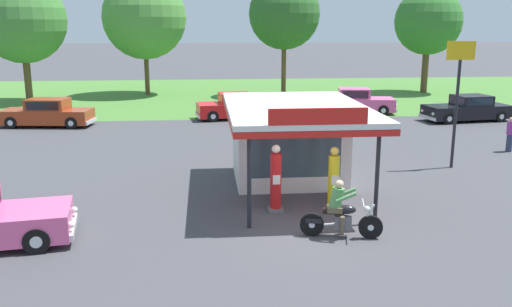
% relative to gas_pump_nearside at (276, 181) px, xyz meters
% --- Properties ---
extents(ground_plane, '(300.00, 300.00, 0.00)m').
position_rel_gas_pump_nearside_xyz_m(ground_plane, '(0.75, -1.54, -0.95)').
color(ground_plane, '#424247').
extents(grass_verge_strip, '(120.00, 24.00, 0.01)m').
position_rel_gas_pump_nearside_xyz_m(grass_verge_strip, '(0.75, 28.46, -0.94)').
color(grass_verge_strip, '#477A33').
rests_on(grass_verge_strip, ground).
extents(service_station_kiosk, '(4.49, 7.14, 3.40)m').
position_rel_gas_pump_nearside_xyz_m(service_station_kiosk, '(0.89, 3.02, 0.77)').
color(service_station_kiosk, silver).
rests_on(service_station_kiosk, ground).
extents(gas_pump_nearside, '(0.44, 0.44, 2.06)m').
position_rel_gas_pump_nearside_xyz_m(gas_pump_nearside, '(0.00, 0.00, 0.00)').
color(gas_pump_nearside, slate).
rests_on(gas_pump_nearside, ground).
extents(gas_pump_offside, '(0.44, 0.44, 1.96)m').
position_rel_gas_pump_nearside_xyz_m(gas_pump_offside, '(1.77, -0.00, -0.05)').
color(gas_pump_offside, slate).
rests_on(gas_pump_offside, ground).
extents(motorcycle_with_rider, '(2.15, 0.80, 1.58)m').
position_rel_gas_pump_nearside_xyz_m(motorcycle_with_rider, '(1.43, -2.24, -0.29)').
color(motorcycle_with_rider, black).
rests_on(motorcycle_with_rider, ground).
extents(parked_car_back_row_far_left, '(5.06, 2.49, 1.55)m').
position_rel_gas_pump_nearside_xyz_m(parked_car_back_row_far_left, '(-0.19, 16.70, -0.25)').
color(parked_car_back_row_far_left, red).
rests_on(parked_car_back_row_far_left, ground).
extents(parked_car_back_row_right, '(5.20, 2.36, 1.54)m').
position_rel_gas_pump_nearside_xyz_m(parked_car_back_row_right, '(-10.77, 15.19, -0.25)').
color(parked_car_back_row_right, '#993819').
rests_on(parked_car_back_row_right, ground).
extents(parked_car_back_row_far_right, '(5.14, 2.53, 1.59)m').
position_rel_gas_pump_nearside_xyz_m(parked_car_back_row_far_right, '(7.41, 17.99, -0.24)').
color(parked_car_back_row_far_right, '#E55993').
rests_on(parked_car_back_row_far_right, ground).
extents(parked_car_back_row_left, '(5.29, 2.50, 1.50)m').
position_rel_gas_pump_nearside_xyz_m(parked_car_back_row_left, '(13.19, 14.69, -0.27)').
color(parked_car_back_row_left, black).
rests_on(parked_car_back_row_left, ground).
extents(bystander_standing_back_lot, '(0.34, 0.34, 1.55)m').
position_rel_gas_pump_nearside_xyz_m(bystander_standing_back_lot, '(11.35, 6.89, -0.14)').
color(bystander_standing_back_lot, '#2D3351').
rests_on(bystander_standing_back_lot, ground).
extents(bystander_chatting_near_pumps, '(0.38, 0.38, 1.73)m').
position_rel_gas_pump_nearside_xyz_m(bystander_chatting_near_pumps, '(0.26, 12.37, -0.02)').
color(bystander_chatting_near_pumps, brown).
rests_on(bystander_chatting_near_pumps, ground).
extents(tree_oak_distant_spare, '(6.49, 6.49, 9.27)m').
position_rel_gas_pump_nearside_xyz_m(tree_oak_distant_spare, '(-6.70, 28.92, 4.94)').
color(tree_oak_distant_spare, brown).
rests_on(tree_oak_distant_spare, ground).
extents(tree_oak_left, '(5.35, 5.35, 8.41)m').
position_rel_gas_pump_nearside_xyz_m(tree_oak_left, '(15.84, 28.02, 4.69)').
color(tree_oak_left, brown).
rests_on(tree_oak_left, ground).
extents(tree_oak_far_right, '(6.08, 6.08, 8.86)m').
position_rel_gas_pump_nearside_xyz_m(tree_oak_far_right, '(-14.60, 25.18, 4.79)').
color(tree_oak_far_right, brown).
rests_on(tree_oak_far_right, ground).
extents(tree_oak_far_left, '(5.47, 5.47, 9.03)m').
position_rel_gas_pump_nearside_xyz_m(tree_oak_far_left, '(4.14, 27.30, 5.18)').
color(tree_oak_far_left, brown).
rests_on(tree_oak_far_left, ground).
extents(roadside_pole_sign, '(1.10, 0.12, 4.91)m').
position_rel_gas_pump_nearside_xyz_m(roadside_pole_sign, '(7.60, 4.48, 2.40)').
color(roadside_pole_sign, black).
rests_on(roadside_pole_sign, ground).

